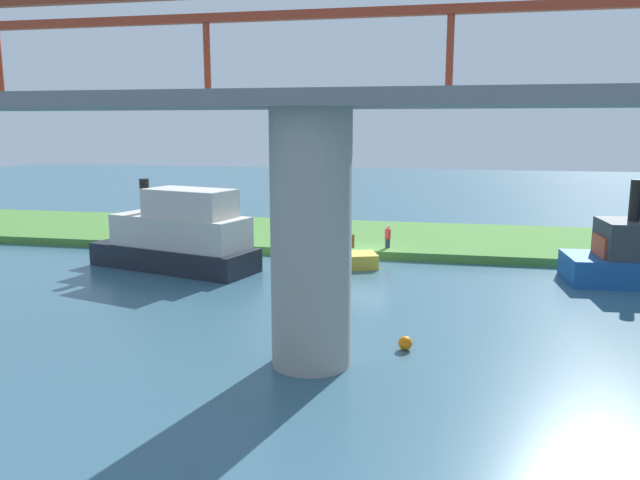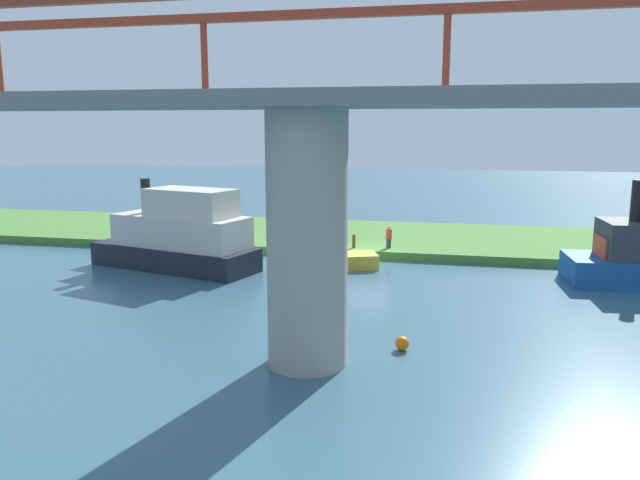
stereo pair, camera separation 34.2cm
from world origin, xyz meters
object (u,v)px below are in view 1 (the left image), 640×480
marker_buoy (405,343)px  bridge_pylon (311,240)px  person_on_bank (388,236)px  pontoon_yellow (328,257)px  skiff_small (178,237)px  mooring_post (353,241)px

marker_buoy → bridge_pylon: bearing=32.6°
bridge_pylon → person_on_bank: (-0.72, -17.98, -2.97)m
bridge_pylon → person_on_bank: 18.23m
pontoon_yellow → skiff_small: bearing=12.9°
mooring_post → marker_buoy: size_ratio=1.61×
marker_buoy → pontoon_yellow: bearing=-66.8°
person_on_bank → mooring_post: size_ratio=1.73×
person_on_bank → mooring_post: 2.13m
bridge_pylon → pontoon_yellow: bearing=-81.1°
marker_buoy → mooring_post: bearing=-74.6°
bridge_pylon → pontoon_yellow: size_ratio=1.55×
person_on_bank → mooring_post: bearing=10.3°
marker_buoy → skiff_small: bearing=-37.7°
skiff_small → pontoon_yellow: size_ratio=1.87×
person_on_bank → bridge_pylon: bearing=87.7°
person_on_bank → marker_buoy: bearing=98.0°
mooring_post → marker_buoy: mooring_post is taller
bridge_pylon → marker_buoy: (-2.97, -1.90, -3.92)m
bridge_pylon → pontoon_yellow: (2.19, -13.94, -3.56)m
mooring_post → marker_buoy: 16.30m
bridge_pylon → mooring_post: (1.36, -17.60, -3.27)m
mooring_post → marker_buoy: (-4.33, 15.70, -0.65)m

